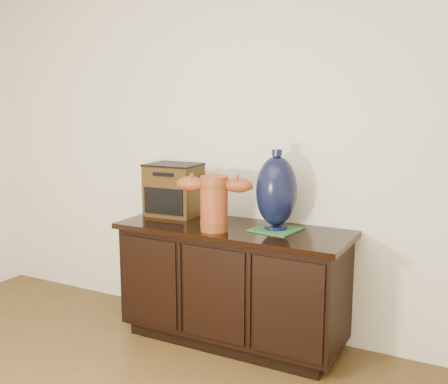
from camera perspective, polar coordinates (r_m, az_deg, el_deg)
The scene contains 6 objects.
sideboard at distance 3.36m, azimuth 0.96°, elevation -9.93°, with size 1.46×0.56×0.75m.
terracotta_vessel at distance 3.13m, azimuth -1.07°, elevation -0.89°, with size 0.47×0.22×0.33m.
tv_radio at distance 3.58m, azimuth -5.48°, elevation 0.28°, with size 0.37×0.30×0.35m.
green_mat at distance 3.20m, azimuth 5.65°, elevation -4.05°, with size 0.26×0.26×0.01m, color #2C6333.
lamp_base at distance 3.15m, azimuth 5.72°, elevation 0.06°, with size 0.28×0.28×0.48m.
spray_can at distance 3.40m, azimuth -1.32°, elevation -1.90°, with size 0.05×0.05×0.16m.
Camera 1 is at (1.43, -0.59, 1.53)m, focal length 42.00 mm.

